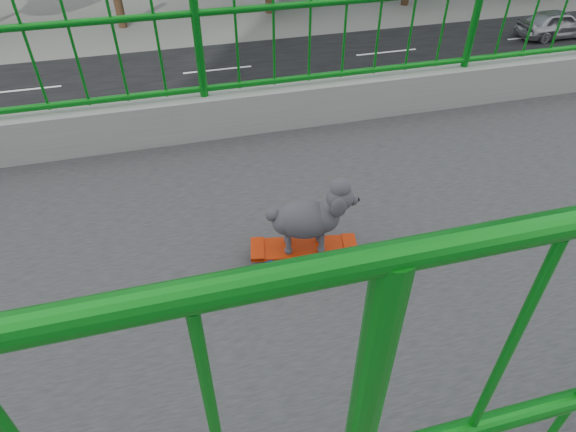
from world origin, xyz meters
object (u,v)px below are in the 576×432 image
at_px(car_1, 435,159).
at_px(poodle, 310,216).
at_px(skateboard, 304,249).
at_px(car_4, 557,24).
at_px(car_2, 275,123).

bearing_deg(car_1, poodle, -36.78).
relative_size(skateboard, car_1, 0.14).
xyz_separation_m(skateboard, car_1, (-9.21, 6.91, -6.37)).
distance_m(poodle, car_1, 13.26).
bearing_deg(poodle, car_4, 146.44).
height_order(skateboard, car_2, skateboard).
xyz_separation_m(car_2, car_4, (-6.40, 15.91, -0.13)).
bearing_deg(skateboard, car_2, 178.78).
relative_size(poodle, car_2, 0.08).
distance_m(skateboard, poodle, 0.22).
xyz_separation_m(skateboard, poodle, (0.00, 0.02, 0.22)).
bearing_deg(car_4, car_2, 111.91).
bearing_deg(car_2, skateboard, 167.67).
bearing_deg(car_4, car_1, 129.34).
xyz_separation_m(skateboard, car_4, (-18.81, 18.62, -6.39)).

